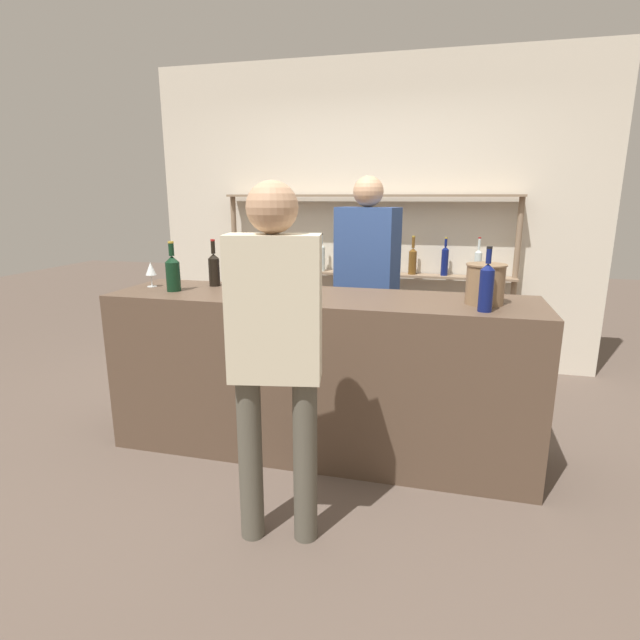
{
  "coord_description": "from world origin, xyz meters",
  "views": [
    {
      "loc": [
        0.73,
        -2.86,
        1.59
      ],
      "look_at": [
        0.0,
        0.0,
        0.85
      ],
      "focal_mm": 28.0,
      "sensor_mm": 36.0,
      "label": 1
    }
  ],
  "objects_px": {
    "counter_bottle_1": "(214,268)",
    "ice_bucket": "(485,284)",
    "wine_glass": "(151,269)",
    "customer_center": "(275,339)",
    "server_behind_counter": "(367,272)",
    "counter_bottle_0": "(486,286)",
    "counter_bottle_2": "(173,272)"
  },
  "relations": [
    {
      "from": "server_behind_counter",
      "to": "counter_bottle_1",
      "type": "bearing_deg",
      "value": -33.16
    },
    {
      "from": "customer_center",
      "to": "ice_bucket",
      "type": "bearing_deg",
      "value": -56.4
    },
    {
      "from": "counter_bottle_1",
      "to": "server_behind_counter",
      "type": "distance_m",
      "value": 1.19
    },
    {
      "from": "counter_bottle_2",
      "to": "server_behind_counter",
      "type": "height_order",
      "value": "server_behind_counter"
    },
    {
      "from": "counter_bottle_0",
      "to": "ice_bucket",
      "type": "xyz_separation_m",
      "value": [
        0.01,
        0.19,
        -0.02
      ]
    },
    {
      "from": "ice_bucket",
      "to": "counter_bottle_1",
      "type": "bearing_deg",
      "value": 174.71
    },
    {
      "from": "wine_glass",
      "to": "customer_center",
      "type": "height_order",
      "value": "customer_center"
    },
    {
      "from": "counter_bottle_0",
      "to": "counter_bottle_1",
      "type": "xyz_separation_m",
      "value": [
        -1.7,
        0.35,
        -0.02
      ]
    },
    {
      "from": "counter_bottle_0",
      "to": "wine_glass",
      "type": "xyz_separation_m",
      "value": [
        -2.09,
        0.22,
        -0.02
      ]
    },
    {
      "from": "counter_bottle_0",
      "to": "server_behind_counter",
      "type": "distance_m",
      "value": 1.38
    },
    {
      "from": "counter_bottle_0",
      "to": "ice_bucket",
      "type": "relative_size",
      "value": 1.51
    },
    {
      "from": "counter_bottle_2",
      "to": "counter_bottle_0",
      "type": "bearing_deg",
      "value": -3.64
    },
    {
      "from": "ice_bucket",
      "to": "server_behind_counter",
      "type": "distance_m",
      "value": 1.23
    },
    {
      "from": "counter_bottle_2",
      "to": "customer_center",
      "type": "height_order",
      "value": "customer_center"
    },
    {
      "from": "counter_bottle_0",
      "to": "counter_bottle_2",
      "type": "xyz_separation_m",
      "value": [
        -1.87,
        0.12,
        -0.01
      ]
    },
    {
      "from": "counter_bottle_1",
      "to": "counter_bottle_2",
      "type": "xyz_separation_m",
      "value": [
        -0.17,
        -0.23,
        0.0
      ]
    },
    {
      "from": "counter_bottle_1",
      "to": "wine_glass",
      "type": "bearing_deg",
      "value": -161.3
    },
    {
      "from": "counter_bottle_0",
      "to": "counter_bottle_1",
      "type": "height_order",
      "value": "counter_bottle_0"
    },
    {
      "from": "counter_bottle_2",
      "to": "customer_center",
      "type": "bearing_deg",
      "value": -40.41
    },
    {
      "from": "counter_bottle_1",
      "to": "wine_glass",
      "type": "relative_size",
      "value": 1.91
    },
    {
      "from": "ice_bucket",
      "to": "wine_glass",
      "type": "bearing_deg",
      "value": 179.29
    },
    {
      "from": "ice_bucket",
      "to": "customer_center",
      "type": "distance_m",
      "value": 1.29
    },
    {
      "from": "counter_bottle_2",
      "to": "ice_bucket",
      "type": "relative_size",
      "value": 1.4
    },
    {
      "from": "counter_bottle_0",
      "to": "ice_bucket",
      "type": "bearing_deg",
      "value": 87.74
    },
    {
      "from": "counter_bottle_1",
      "to": "counter_bottle_0",
      "type": "bearing_deg",
      "value": -11.72
    },
    {
      "from": "customer_center",
      "to": "server_behind_counter",
      "type": "distance_m",
      "value": 1.83
    },
    {
      "from": "ice_bucket",
      "to": "customer_center",
      "type": "bearing_deg",
      "value": -135.78
    },
    {
      "from": "counter_bottle_1",
      "to": "customer_center",
      "type": "distance_m",
      "value": 1.32
    },
    {
      "from": "counter_bottle_1",
      "to": "ice_bucket",
      "type": "relative_size",
      "value": 1.39
    },
    {
      "from": "customer_center",
      "to": "counter_bottle_0",
      "type": "bearing_deg",
      "value": -63.12
    },
    {
      "from": "server_behind_counter",
      "to": "wine_glass",
      "type": "bearing_deg",
      "value": -38.73
    },
    {
      "from": "ice_bucket",
      "to": "customer_center",
      "type": "height_order",
      "value": "customer_center"
    }
  ]
}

